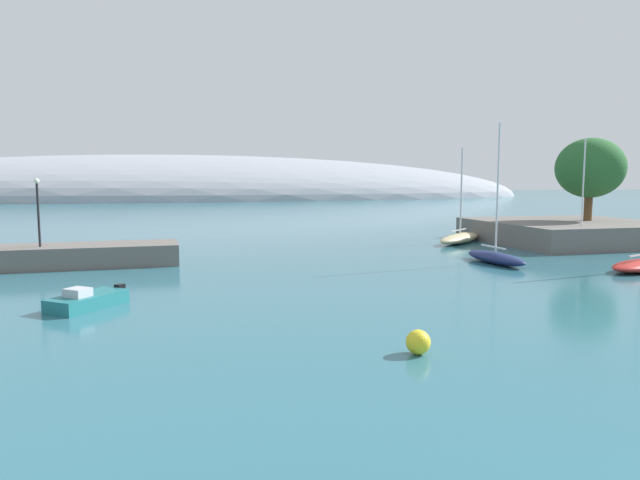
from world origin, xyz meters
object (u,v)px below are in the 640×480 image
at_px(sailboat_yellow_end_of_line, 580,243).
at_px(motorboat_teal_foreground, 88,300).
at_px(harbor_lamp_post, 38,205).
at_px(sailboat_navy_mid_mooring, 495,257).
at_px(tree_clump_shore, 590,168).
at_px(sailboat_sand_near_shore, 460,238).
at_px(mooring_buoy_yellow, 418,342).

bearing_deg(sailboat_yellow_end_of_line, motorboat_teal_foreground, 58.86).
bearing_deg(harbor_lamp_post, sailboat_navy_mid_mooring, -10.29).
xyz_separation_m(tree_clump_shore, sailboat_yellow_end_of_line, (-5.18, -5.37, -6.67)).
height_order(sailboat_sand_near_shore, motorboat_teal_foreground, sailboat_sand_near_shore).
bearing_deg(tree_clump_shore, motorboat_teal_foreground, -156.94).
height_order(sailboat_navy_mid_mooring, sailboat_yellow_end_of_line, sailboat_navy_mid_mooring).
height_order(sailboat_sand_near_shore, harbor_lamp_post, sailboat_sand_near_shore).
relative_size(sailboat_sand_near_shore, mooring_buoy_yellow, 10.48).
distance_m(sailboat_sand_near_shore, harbor_lamp_post, 36.65).
bearing_deg(tree_clump_shore, mooring_buoy_yellow, -137.18).
bearing_deg(sailboat_yellow_end_of_line, sailboat_navy_mid_mooring, 64.78).
relative_size(tree_clump_shore, sailboat_navy_mid_mooring, 0.80).
distance_m(sailboat_sand_near_shore, sailboat_yellow_end_of_line, 10.61).
relative_size(sailboat_navy_mid_mooring, harbor_lamp_post, 2.17).
bearing_deg(sailboat_navy_mid_mooring, sailboat_sand_near_shore, 159.04).
xyz_separation_m(tree_clump_shore, mooring_buoy_yellow, (-31.52, -29.21, -6.83)).
bearing_deg(mooring_buoy_yellow, harbor_lamp_post, 125.58).
relative_size(sailboat_navy_mid_mooring, motorboat_teal_foreground, 2.55).
bearing_deg(sailboat_navy_mid_mooring, tree_clump_shore, 119.36).
bearing_deg(tree_clump_shore, sailboat_yellow_end_of_line, -133.92).
xyz_separation_m(sailboat_navy_mid_mooring, motorboat_teal_foreground, (-26.79, -7.78, -0.14)).
height_order(sailboat_sand_near_shore, mooring_buoy_yellow, sailboat_sand_near_shore).
relative_size(sailboat_sand_near_shore, harbor_lamp_post, 1.96).
distance_m(sailboat_navy_mid_mooring, mooring_buoy_yellow, 23.36).
height_order(sailboat_sand_near_shore, sailboat_yellow_end_of_line, sailboat_yellow_end_of_line).
height_order(sailboat_navy_mid_mooring, motorboat_teal_foreground, sailboat_navy_mid_mooring).
xyz_separation_m(sailboat_sand_near_shore, mooring_buoy_yellow, (-18.55, -31.03, -0.10)).
bearing_deg(harbor_lamp_post, sailboat_sand_near_shore, 10.99).
relative_size(sailboat_sand_near_shore, motorboat_teal_foreground, 2.30).
distance_m(motorboat_teal_foreground, harbor_lamp_post, 14.95).
bearing_deg(motorboat_teal_foreground, sailboat_sand_near_shore, 161.90).
distance_m(motorboat_teal_foreground, mooring_buoy_yellow, 16.21).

